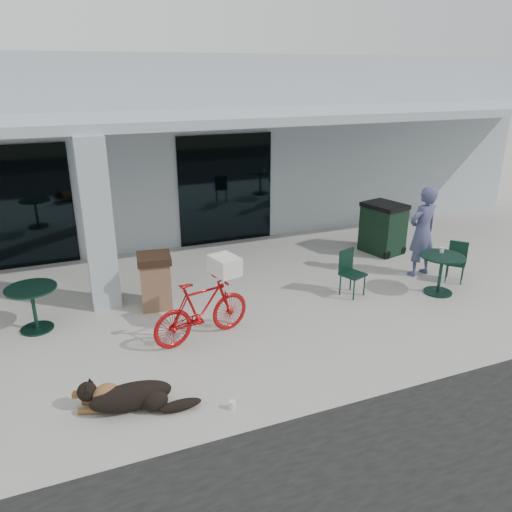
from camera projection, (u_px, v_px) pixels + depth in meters
name	position (u px, v px, depth m)	size (l,w,h in m)	color
ground	(222.00, 348.00, 7.91)	(80.00, 80.00, 0.00)	#ABA8A1
building	(127.00, 139.00, 14.50)	(22.00, 7.00, 4.50)	#ABB8C1
storefront_glass_left	(4.00, 209.00, 10.63)	(2.80, 0.06, 2.70)	black
storefront_glass_right	(226.00, 189.00, 12.40)	(2.40, 0.06, 2.70)	black
column	(98.00, 225.00, 8.83)	(0.50, 0.50, 3.12)	#ABB8C1
overhang	(160.00, 120.00, 9.91)	(22.00, 2.80, 0.18)	#ABB8C1
bicycle	(202.00, 310.00, 8.01)	(0.49, 1.72, 1.03)	#A70D0F
laundry_basket	(225.00, 265.00, 8.02)	(0.50, 0.37, 0.30)	white
dog	(131.00, 395.00, 6.42)	(1.22, 0.41, 0.41)	black
cup_near_dog	(232.00, 405.00, 6.46)	(0.09, 0.09, 0.11)	white
cafe_table_near	(34.00, 309.00, 8.33)	(0.83, 0.83, 0.78)	#103024
cafe_table_far	(440.00, 274.00, 9.73)	(0.84, 0.84, 0.79)	#103024
cafe_chair_far_a	(353.00, 274.00, 9.61)	(0.41, 0.45, 0.90)	#103024
cafe_chair_far_b	(456.00, 263.00, 10.28)	(0.37, 0.41, 0.82)	#103024
person	(422.00, 232.00, 10.43)	(0.70, 0.46, 1.92)	#444A72
cup_on_table	(442.00, 250.00, 9.74)	(0.08, 0.08, 0.10)	white
trash_receptacle	(155.00, 281.00, 9.12)	(0.60, 0.60, 1.02)	brown
wheeled_bin	(383.00, 228.00, 11.89)	(0.74, 0.94, 1.20)	black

